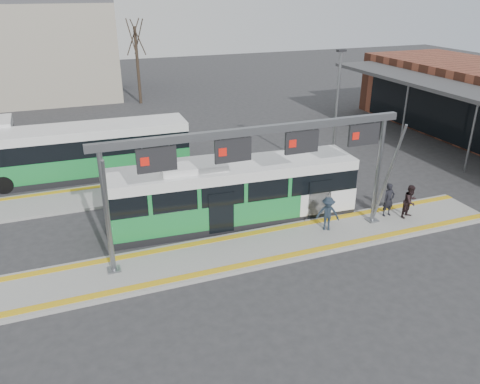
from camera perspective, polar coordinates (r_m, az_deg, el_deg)
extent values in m
plane|color=#2D2D30|center=(20.41, 3.51, -6.73)|extent=(120.00, 120.00, 0.00)
cube|color=gray|center=(20.37, 3.51, -6.55)|extent=(22.00, 3.00, 0.15)
cube|color=gray|center=(26.30, -11.70, 0.26)|extent=(20.00, 3.00, 0.15)
cube|color=gold|center=(21.25, 2.25, -4.90)|extent=(22.00, 0.35, 0.02)
cube|color=gold|center=(19.44, 4.91, -7.93)|extent=(22.00, 0.35, 0.02)
cube|color=gold|center=(27.32, -12.13, 1.33)|extent=(20.00, 0.35, 0.02)
cylinder|color=slate|center=(18.01, -15.95, -2.42)|extent=(0.20, 0.20, 5.05)
cube|color=slate|center=(19.21, -15.11, -9.12)|extent=(0.50, 0.50, 0.06)
cylinder|color=slate|center=(17.38, -15.71, -3.38)|extent=(0.12, 1.46, 4.90)
cylinder|color=slate|center=(22.12, 16.50, 2.47)|extent=(0.20, 0.20, 5.05)
cube|color=slate|center=(23.11, 15.79, -3.30)|extent=(0.50, 0.50, 0.06)
cylinder|color=slate|center=(21.61, 17.58, 1.83)|extent=(0.12, 1.46, 4.90)
cube|color=slate|center=(18.40, 2.09, 7.52)|extent=(13.00, 0.25, 0.30)
cube|color=black|center=(17.53, -10.13, 3.91)|extent=(1.50, 0.12, 0.95)
cube|color=red|center=(17.40, -11.53, 3.64)|extent=(0.32, 0.02, 0.32)
cube|color=black|center=(18.26, -0.85, 5.10)|extent=(1.50, 0.12, 0.95)
cube|color=red|center=(18.06, -2.12, 4.87)|extent=(0.32, 0.02, 0.32)
cube|color=black|center=(19.44, 7.54, 6.06)|extent=(1.50, 0.12, 0.95)
cube|color=red|center=(19.18, 6.44, 5.87)|extent=(0.32, 0.02, 0.32)
cube|color=black|center=(20.98, 14.86, 6.79)|extent=(1.50, 0.12, 0.95)
cube|color=red|center=(20.67, 13.94, 6.64)|extent=(0.32, 0.02, 0.32)
cylinder|color=slate|center=(30.95, 26.35, 5.93)|extent=(0.14, 0.14, 4.30)
cylinder|color=slate|center=(35.12, 19.43, 8.94)|extent=(0.14, 0.14, 4.30)
cube|color=black|center=(22.53, -0.70, -3.09)|extent=(11.69, 3.13, 0.34)
cube|color=#1B7D38|center=(22.21, -0.71, -1.43)|extent=(11.69, 3.13, 1.11)
cube|color=black|center=(21.79, -0.72, 1.04)|extent=(11.68, 3.05, 0.96)
cube|color=white|center=(21.52, -0.73, 2.81)|extent=(11.69, 3.13, 0.48)
cube|color=orange|center=(23.75, 12.76, 4.02)|extent=(0.15, 1.72, 0.27)
cube|color=white|center=(20.95, -5.80, 3.22)|extent=(2.99, 1.89, 0.29)
cylinder|color=black|center=(20.75, -10.64, -5.06)|extent=(0.98, 0.34, 0.96)
cylinder|color=black|center=(22.67, -11.36, -2.53)|extent=(0.98, 0.34, 0.96)
cylinder|color=black|center=(22.64, 8.53, -2.34)|extent=(0.98, 0.34, 0.96)
cylinder|color=black|center=(24.41, 6.38, -0.22)|extent=(0.98, 0.34, 0.96)
cube|color=black|center=(29.24, -18.32, 2.17)|extent=(12.21, 2.87, 0.35)
cube|color=#1B7D38|center=(28.98, -18.51, 3.56)|extent=(12.21, 2.87, 1.16)
cube|color=black|center=(28.65, -18.79, 5.61)|extent=(12.21, 2.80, 1.01)
cube|color=white|center=(28.44, -18.99, 7.06)|extent=(12.21, 2.87, 0.51)
cylinder|color=black|center=(28.39, -26.84, 0.82)|extent=(1.02, 0.33, 1.01)
cylinder|color=black|center=(30.51, -26.44, 2.39)|extent=(1.02, 0.33, 1.01)
cylinder|color=black|center=(28.28, -10.95, 2.96)|extent=(1.02, 0.33, 1.01)
cylinder|color=black|center=(30.41, -11.65, 4.39)|extent=(1.02, 0.33, 1.01)
imported|color=black|center=(23.52, 17.67, -0.90)|extent=(0.61, 0.41, 1.65)
imported|color=black|center=(23.70, 20.04, -1.08)|extent=(0.95, 0.83, 1.64)
imported|color=#1D2734|center=(21.48, 10.64, -2.61)|extent=(1.19, 1.02, 1.60)
cylinder|color=#382B21|center=(48.42, -17.62, 14.15)|extent=(0.28, 0.28, 6.27)
cylinder|color=#382B21|center=(46.33, -12.36, 14.78)|extent=(0.28, 0.28, 7.04)
cylinder|color=slate|center=(27.19, 11.60, 8.95)|extent=(0.16, 0.16, 7.22)
cube|color=black|center=(26.52, 12.26, 16.50)|extent=(0.50, 0.25, 0.12)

